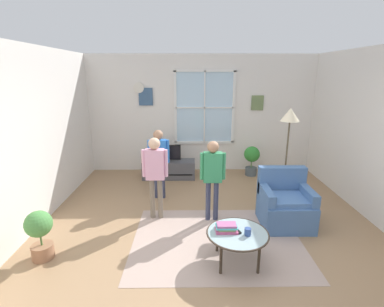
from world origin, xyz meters
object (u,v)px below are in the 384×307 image
television (169,153)px  armchair (285,205)px  person_green_shirt (213,172)px  coffee_table (237,234)px  potted_plant_corner (40,232)px  floor_lamp (289,125)px  book_stack (226,227)px  tv_stand (169,169)px  person_blue_shirt (159,156)px  cup (248,232)px  person_pink_shirt (155,169)px  remote_near_books (233,227)px  potted_plant_by_window (252,158)px  remote_near_cup (237,231)px

television → armchair: armchair is taller
person_green_shirt → armchair: bearing=-6.5°
coffee_table → potted_plant_corner: (-2.51, 0.11, -0.01)m
coffee_table → person_green_shirt: size_ratio=0.59×
floor_lamp → book_stack: bearing=-128.1°
tv_stand → potted_plant_corner: bearing=-116.1°
potted_plant_corner → television: bearing=63.8°
armchair → potted_plant_corner: size_ratio=1.31×
tv_stand → floor_lamp: bearing=-33.1°
person_blue_shirt → cup: bearing=-57.6°
person_blue_shirt → person_green_shirt: bearing=-43.1°
coffee_table → person_pink_shirt: 1.70m
remote_near_books → person_blue_shirt: bearing=121.5°
book_stack → floor_lamp: floor_lamp is taller
book_stack → person_blue_shirt: person_blue_shirt is taller
person_pink_shirt → person_blue_shirt: size_ratio=1.03×
potted_plant_corner → coffee_table: bearing=-2.4°
coffee_table → cup: size_ratio=8.42×
remote_near_books → person_pink_shirt: person_pink_shirt is taller
coffee_table → potted_plant_corner: bearing=177.6°
television → coffee_table: bearing=-70.8°
coffee_table → armchair: bearing=46.3°
book_stack → person_pink_shirt: size_ratio=0.20×
book_stack → person_green_shirt: person_green_shirt is taller
tv_stand → person_blue_shirt: person_blue_shirt is taller
remote_near_books → tv_stand: bearing=109.3°
book_stack → person_blue_shirt: (-1.03, 1.91, 0.37)m
coffee_table → person_pink_shirt: size_ratio=0.57×
person_pink_shirt → person_green_shirt: 0.91m
armchair → book_stack: armchair is taller
person_blue_shirt → potted_plant_by_window: person_blue_shirt is taller
cup → potted_plant_corner: potted_plant_corner is taller
television → floor_lamp: (2.17, -1.41, 0.87)m
person_pink_shirt → floor_lamp: bearing=11.7°
tv_stand → book_stack: (0.93, -3.00, 0.26)m
television → cup: television is taller
coffee_table → remote_near_cup: size_ratio=5.59×
coffee_table → remote_near_cup: (-0.00, 0.03, 0.04)m
tv_stand → armchair: armchair is taller
book_stack → armchair: bearing=40.9°
book_stack → potted_plant_by_window: 3.31m
remote_near_cup → cup: bearing=-37.2°
person_green_shirt → book_stack: bearing=-84.6°
armchair → person_green_shirt: 1.26m
remote_near_books → potted_plant_by_window: bearing=73.8°
book_stack → floor_lamp: (1.24, 1.58, 1.02)m
person_blue_shirt → floor_lamp: size_ratio=0.76×
armchair → person_blue_shirt: size_ratio=0.65×
television → potted_plant_by_window: bearing=4.6°
person_pink_shirt → potted_plant_by_window: size_ratio=1.97×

